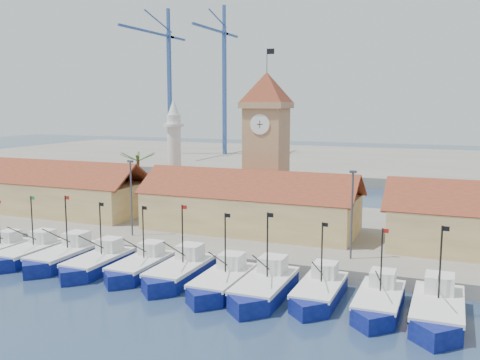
% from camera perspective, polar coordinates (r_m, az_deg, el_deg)
% --- Properties ---
extents(ground, '(400.00, 400.00, 0.00)m').
position_cam_1_polar(ground, '(50.05, -7.33, -11.88)').
color(ground, '#1B2C4A').
rests_on(ground, ground).
extents(quay, '(140.00, 32.00, 1.50)m').
position_cam_1_polar(quay, '(70.85, 2.23, -5.21)').
color(quay, gray).
rests_on(quay, ground).
extents(terminal, '(240.00, 80.00, 2.00)m').
position_cam_1_polar(terminal, '(153.53, 13.18, 1.88)').
color(terminal, gray).
rests_on(terminal, ground).
extents(boat_1, '(3.63, 9.93, 7.52)m').
position_cam_1_polar(boat_1, '(63.32, -21.70, -7.38)').
color(boat_1, '#0B1156').
rests_on(boat_1, ground).
extents(boat_2, '(3.77, 10.32, 7.81)m').
position_cam_1_polar(boat_2, '(60.58, -18.47, -7.88)').
color(boat_2, '#0B1156').
rests_on(boat_2, ground).
extents(boat_3, '(3.61, 9.89, 7.48)m').
position_cam_1_polar(boat_3, '(57.38, -15.08, -8.67)').
color(boat_3, '#0B1156').
rests_on(boat_3, ground).
extents(boat_4, '(3.53, 9.68, 7.33)m').
position_cam_1_polar(boat_4, '(55.26, -10.69, -9.19)').
color(boat_4, '#0B1156').
rests_on(boat_4, ground).
extents(boat_5, '(3.77, 10.33, 7.81)m').
position_cam_1_polar(boat_5, '(52.80, -6.59, -9.87)').
color(boat_5, '#0B1156').
rests_on(boat_5, ground).
extents(boat_6, '(3.67, 10.04, 7.60)m').
position_cam_1_polar(boat_6, '(49.74, -2.00, -10.99)').
color(boat_6, '#0B1156').
rests_on(boat_6, ground).
extents(boat_7, '(3.86, 10.58, 8.01)m').
position_cam_1_polar(boat_7, '(48.17, 2.52, -11.58)').
color(boat_7, '#0B1156').
rests_on(boat_7, ground).
extents(boat_8, '(3.51, 9.61, 7.27)m').
position_cam_1_polar(boat_8, '(47.94, 8.39, -11.86)').
color(boat_8, '#0B1156').
rests_on(boat_8, ground).
extents(boat_9, '(3.53, 9.66, 7.31)m').
position_cam_1_polar(boat_9, '(46.60, 14.56, -12.63)').
color(boat_9, '#0B1156').
rests_on(boat_9, ground).
extents(boat_10, '(3.89, 10.64, 8.05)m').
position_cam_1_polar(boat_10, '(45.80, 20.31, -13.16)').
color(boat_10, '#0B1156').
rests_on(boat_10, ground).
extents(hall_left, '(31.20, 10.13, 7.61)m').
position_cam_1_polar(hall_left, '(83.28, -19.96, -1.42)').
color(hall_left, '#E0C67B').
rests_on(hall_left, quay).
extents(hall_center, '(27.04, 10.13, 7.61)m').
position_cam_1_polar(hall_center, '(66.49, 1.08, -3.23)').
color(hall_center, '#E0C67B').
rests_on(hall_center, quay).
extents(clock_tower, '(5.80, 5.80, 22.70)m').
position_cam_1_polar(clock_tower, '(71.01, 2.83, 3.98)').
color(clock_tower, tan).
rests_on(clock_tower, quay).
extents(minaret, '(3.00, 3.00, 16.30)m').
position_cam_1_polar(minaret, '(79.16, -7.02, 2.73)').
color(minaret, silver).
rests_on(minaret, quay).
extents(palm_tree, '(5.60, 5.03, 8.39)m').
position_cam_1_polar(palm_tree, '(80.41, -10.78, 0.23)').
color(palm_tree, brown).
rests_on(palm_tree, quay).
extents(lamp_posts, '(80.70, 0.25, 9.03)m').
position_cam_1_polar(lamp_posts, '(58.56, -1.26, -2.30)').
color(lamp_posts, '#3F3F44').
rests_on(lamp_posts, quay).
extents(crane_blue_far, '(1.00, 35.43, 42.98)m').
position_cam_1_polar(crane_blue_far, '(162.79, -7.87, 11.20)').
color(crane_blue_far, '#2F4E90').
rests_on(crane_blue_far, terminal).
extents(crane_blue_near, '(1.00, 30.48, 43.93)m').
position_cam_1_polar(crane_blue_near, '(161.86, -1.83, 11.33)').
color(crane_blue_near, '#2F4E90').
rests_on(crane_blue_near, terminal).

